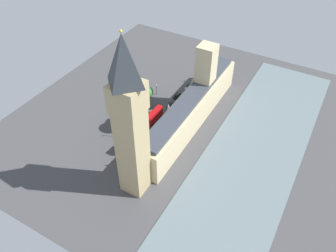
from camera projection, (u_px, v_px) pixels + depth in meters
ground_plane at (186, 121)px, 146.28m from camera, size 141.79×141.79×0.00m
river_thames at (257, 147)px, 134.47m from camera, size 34.87×127.61×0.25m
parliament_building at (193, 106)px, 141.17m from camera, size 10.23×71.79×31.04m
clock_tower at (130, 121)px, 99.44m from camera, size 9.18×9.18×59.89m
car_silver_opposite_hall at (188, 87)px, 164.17m from camera, size 1.94×4.46×1.74m
car_black_trailing at (177, 96)px, 158.64m from camera, size 1.94×4.51×1.74m
car_blue_leading at (171, 105)px, 153.65m from camera, size 2.09×4.43×1.74m
double_decker_bus_midblock at (154, 116)px, 145.14m from camera, size 2.88×10.56×4.75m
car_dark_green_far_end at (144, 135)px, 138.34m from camera, size 2.01×4.33×1.74m
double_decker_bus_by_river_gate at (127, 143)px, 132.77m from camera, size 3.48×10.69×4.75m
pedestrian_kerbside at (191, 99)px, 156.87m from camera, size 0.53×0.62×1.60m
plane_tree_near_tower at (146, 92)px, 149.33m from camera, size 6.84×6.84×10.62m
plane_tree_corner at (126, 111)px, 141.07m from camera, size 5.54×5.54×9.08m
plane_tree_under_trees at (139, 97)px, 148.31m from camera, size 6.89×6.89×9.65m
plane_tree_slot_10 at (122, 117)px, 138.08m from camera, size 7.15×7.15×9.91m
street_lamp_slot_11 at (114, 129)px, 136.30m from camera, size 0.56×0.56×6.05m
street_lamp_slot_12 at (157, 88)px, 158.13m from camera, size 0.56×0.56×5.68m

